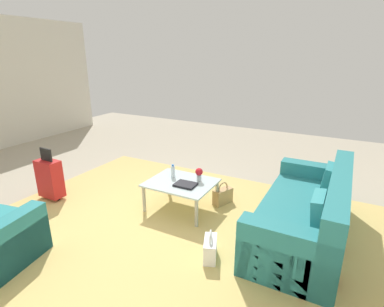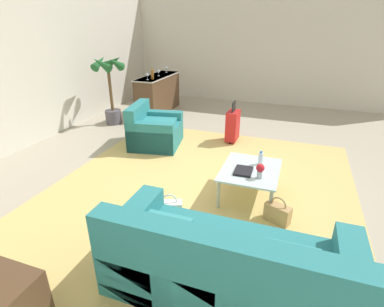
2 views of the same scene
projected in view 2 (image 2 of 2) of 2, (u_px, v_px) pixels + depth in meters
name	position (u px, v px, depth m)	size (l,w,h in m)	color
ground_plane	(222.00, 178.00, 4.84)	(12.00, 12.00, 0.00)	#A89E89
wall_back	(9.00, 67.00, 5.46)	(10.24, 0.12, 3.10)	beige
wall_right	(269.00, 50.00, 8.55)	(0.12, 8.00, 3.10)	beige
area_rug	(198.00, 194.00, 4.39)	(5.20, 4.40, 0.01)	tan
couch	(226.00, 271.00, 2.64)	(0.96, 2.21, 0.89)	teal
armchair	(153.00, 131.00, 6.00)	(1.14, 1.08, 0.83)	teal
coffee_table	(250.00, 172.00, 4.19)	(0.96, 0.78, 0.43)	silver
water_bottle	(261.00, 158.00, 4.27)	(0.06, 0.06, 0.20)	silver
coffee_table_book	(243.00, 171.00, 4.08)	(0.30, 0.23, 0.03)	black
flower_vase	(260.00, 170.00, 3.88)	(0.11, 0.11, 0.21)	#B2B7BC
bar_console	(158.00, 94.00, 8.10)	(1.75, 0.58, 0.98)	#513823
wine_glass_leftmost	(147.00, 75.00, 7.34)	(0.08, 0.08, 0.15)	silver
wine_glass_left_of_centre	(158.00, 72.00, 7.85)	(0.08, 0.08, 0.15)	silver
wine_glass_right_of_centre	(166.00, 68.00, 8.37)	(0.08, 0.08, 0.15)	silver
wine_bottle_amber	(152.00, 74.00, 7.40)	(0.07, 0.07, 0.30)	brown
suitcase_red	(233.00, 125.00, 6.13)	(0.40, 0.22, 0.85)	red
handbag_white	(170.00, 210.00, 3.80)	(0.25, 0.35, 0.36)	white
handbag_tan	(277.00, 213.00, 3.73)	(0.25, 0.35, 0.36)	tan
potted_palm	(110.00, 85.00, 6.99)	(0.64, 0.64, 1.63)	#514C56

